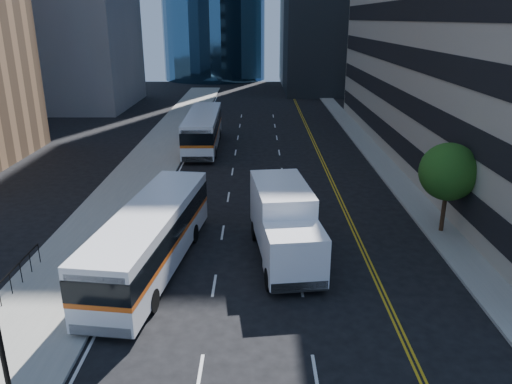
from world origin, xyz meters
TOP-DOWN VIEW (x-y plane):
  - ground at (0.00, 0.00)m, footprint 160.00×160.00m
  - sidewalk_west at (-10.50, 25.00)m, footprint 5.00×90.00m
  - sidewalk_east at (9.00, 25.00)m, footprint 2.00×90.00m
  - street_tree at (9.00, 8.00)m, footprint 3.20×3.20m
  - lamp_post at (-9.00, -6.00)m, footprint 0.28×0.28m
  - bus_front at (-6.60, 3.63)m, footprint 4.21×12.44m
  - bus_rear at (-6.60, 27.90)m, footprint 3.02×12.80m
  - box_truck at (-0.16, 4.73)m, footprint 3.53×7.92m

SIDE VIEW (x-z plane):
  - ground at x=0.00m, z-range 0.00..0.00m
  - sidewalk_west at x=-10.50m, z-range 0.00..0.15m
  - sidewalk_east at x=9.00m, z-range 0.00..0.15m
  - bus_front at x=-6.60m, z-range 0.14..3.29m
  - bus_rear at x=-6.60m, z-range 0.15..3.44m
  - box_truck at x=-0.16m, z-range 0.10..3.76m
  - lamp_post at x=-9.00m, z-range 0.44..5.00m
  - street_tree at x=9.00m, z-range 1.09..6.19m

